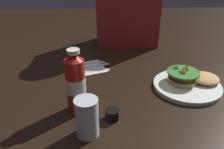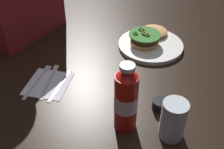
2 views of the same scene
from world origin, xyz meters
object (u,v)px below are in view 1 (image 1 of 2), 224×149
(dinner_plate, at_px, (187,85))
(napkin, at_px, (88,68))
(butter_knife, at_px, (93,66))
(fork_utensil, at_px, (89,63))
(condiment_cup, at_px, (112,114))
(ketchup_bottle, at_px, (76,83))
(burger_sandwich, at_px, (191,77))
(water_glass, at_px, (87,117))
(spoon_utensil, at_px, (96,70))
(diner_person, at_px, (127,0))

(dinner_plate, xyz_separation_m, napkin, (-0.42, 0.19, -0.01))
(butter_knife, height_order, fork_utensil, same)
(condiment_cup, distance_m, butter_knife, 0.40)
(dinner_plate, distance_m, ketchup_bottle, 0.46)
(napkin, bearing_deg, dinner_plate, -24.94)
(dinner_plate, distance_m, napkin, 0.46)
(burger_sandwich, bearing_deg, fork_utensil, 153.03)
(condiment_cup, bearing_deg, water_glass, -137.59)
(water_glass, distance_m, condiment_cup, 0.12)
(water_glass, relative_size, napkin, 0.81)
(water_glass, bearing_deg, spoon_utensil, 87.56)
(burger_sandwich, height_order, diner_person, diner_person)
(napkin, height_order, fork_utensil, fork_utensil)
(dinner_plate, xyz_separation_m, burger_sandwich, (0.02, 0.02, 0.03))
(butter_knife, xyz_separation_m, diner_person, (0.19, 0.33, 0.25))
(ketchup_bottle, height_order, napkin, ketchup_bottle)
(burger_sandwich, relative_size, water_glass, 1.76)
(dinner_plate, relative_size, spoon_utensil, 1.53)
(dinner_plate, relative_size, napkin, 1.78)
(burger_sandwich, distance_m, spoon_utensil, 0.42)
(condiment_cup, relative_size, napkin, 0.32)
(condiment_cup, xyz_separation_m, napkin, (-0.10, 0.39, -0.02))
(dinner_plate, relative_size, fork_utensil, 1.42)
(butter_knife, bearing_deg, napkin, -154.60)
(diner_person, bearing_deg, ketchup_bottle, -109.25)
(burger_sandwich, xyz_separation_m, fork_utensil, (-0.43, 0.22, -0.03))
(dinner_plate, bearing_deg, condiment_cup, -148.38)
(dinner_plate, xyz_separation_m, butter_knife, (-0.39, 0.20, -0.00))
(fork_utensil, bearing_deg, spoon_utensil, -64.09)
(napkin, bearing_deg, burger_sandwich, -21.70)
(burger_sandwich, distance_m, water_glass, 0.50)
(dinner_plate, height_order, diner_person, diner_person)
(condiment_cup, distance_m, napkin, 0.40)
(ketchup_bottle, relative_size, napkin, 1.48)
(ketchup_bottle, distance_m, water_glass, 0.14)
(dinner_plate, relative_size, burger_sandwich, 1.25)
(water_glass, bearing_deg, napkin, 92.99)
(dinner_plate, distance_m, condiment_cup, 0.37)
(water_glass, bearing_deg, burger_sandwich, 34.70)
(water_glass, relative_size, butter_knife, 0.68)
(water_glass, bearing_deg, ketchup_bottle, 108.16)
(ketchup_bottle, height_order, condiment_cup, ketchup_bottle)
(spoon_utensil, bearing_deg, condiment_cup, -80.29)
(burger_sandwich, bearing_deg, spoon_utensil, 160.31)
(diner_person, bearing_deg, water_glass, -103.48)
(water_glass, height_order, napkin, water_glass)
(diner_person, bearing_deg, napkin, -122.28)
(butter_knife, bearing_deg, burger_sandwich, -24.06)
(burger_sandwich, height_order, water_glass, water_glass)
(diner_person, bearing_deg, burger_sandwich, -66.87)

